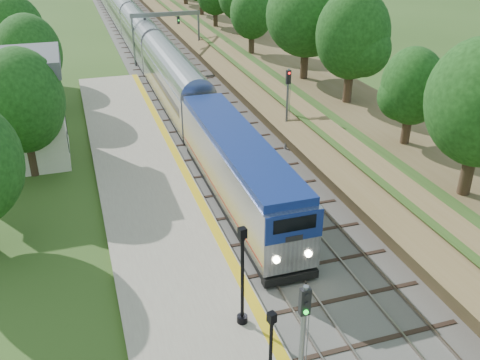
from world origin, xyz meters
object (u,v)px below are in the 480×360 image
object	(u,v)px
signal_gantry	(166,24)
signal_platform	(302,341)
station_building	(4,110)
signal_farside	(287,101)
train	(123,14)
lamppost_far	(242,282)

from	to	relation	value
signal_gantry	signal_platform	xyz separation A→B (m)	(-5.37, -52.70, -0.81)
station_building	signal_gantry	xyz separation A→B (m)	(16.47, 24.99, 0.73)
signal_platform	signal_farside	world-z (taller)	signal_farside
signal_platform	signal_gantry	bearing A→B (deg)	84.18
train	signal_platform	bearing A→B (deg)	-92.16
lamppost_far	signal_platform	size ratio (longest dim) A/B	0.83
train	lamppost_far	size ratio (longest dim) A/B	28.57
signal_gantry	signal_farside	xyz separation A→B (m)	(3.73, -29.21, -0.79)
train	lamppost_far	distance (m)	71.43
signal_gantry	signal_farside	world-z (taller)	signal_farside
station_building	lamppost_far	size ratio (longest dim) A/B	1.75
station_building	train	world-z (taller)	station_building
lamppost_far	signal_platform	bearing A→B (deg)	-86.24
lamppost_far	signal_farside	distance (m)	20.47
signal_gantry	lamppost_far	distance (m)	47.71
signal_platform	signal_farside	bearing A→B (deg)	68.82
train	signal_gantry	bearing A→B (deg)	-84.13
signal_gantry	lamppost_far	world-z (taller)	signal_gantry
station_building	signal_platform	bearing A→B (deg)	-68.17
station_building	signal_gantry	size ratio (longest dim) A/B	1.02
signal_farside	signal_platform	bearing A→B (deg)	-111.18
station_building	signal_platform	size ratio (longest dim) A/B	1.46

